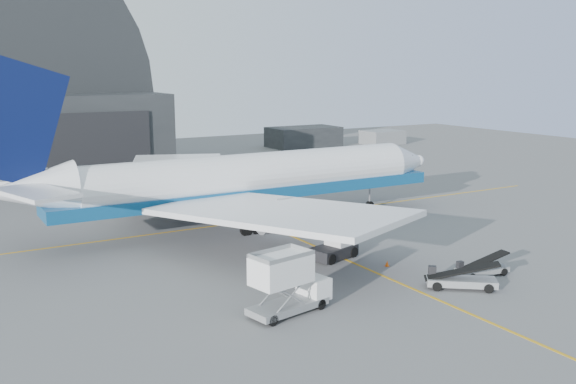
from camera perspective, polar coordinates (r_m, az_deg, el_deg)
ground at (r=50.93m, az=7.67°, el=-7.06°), size 200.00×200.00×0.00m
taxi_lines at (r=60.97m, az=0.32°, el=-3.93°), size 80.00×42.12×0.02m
distant_bldg_a at (r=130.31m, az=1.40°, el=4.05°), size 14.00×8.00×4.00m
distant_bldg_b at (r=136.82m, az=8.37°, el=4.26°), size 8.00×6.00×2.80m
airliner at (r=63.36m, az=-4.59°, el=1.01°), size 48.50×47.03×17.02m
catering_truck at (r=41.70m, az=-0.09°, el=-8.16°), size 6.09×3.21×3.98m
pushback_tug at (r=54.07m, az=4.10°, el=-5.13°), size 4.52×3.31×1.88m
belt_loader_a at (r=51.71m, az=16.83°, el=-6.56°), size 4.56×1.98×1.71m
belt_loader_b at (r=48.38m, az=15.08°, el=-7.56°), size 4.95×4.33×2.01m
traffic_cone at (r=52.47m, az=8.80°, el=-6.30°), size 0.32×0.32×0.46m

